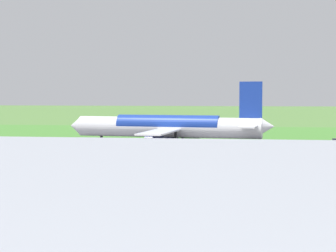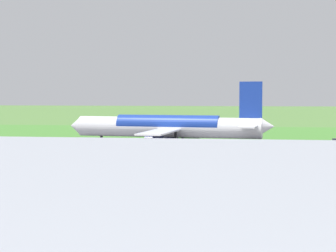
{
  "view_description": "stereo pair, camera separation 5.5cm",
  "coord_description": "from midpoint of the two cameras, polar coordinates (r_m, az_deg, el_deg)",
  "views": [
    {
      "loc": [
        -25.29,
        144.7,
        13.16
      ],
      "look_at": [
        -5.1,
        0.0,
        4.5
      ],
      "focal_mm": 61.02,
      "sensor_mm": 36.0,
      "label": 1
    },
    {
      "loc": [
        -25.35,
        144.69,
        13.16
      ],
      "look_at": [
        -5.1,
        0.0,
        4.5
      ],
      "focal_mm": 61.02,
      "sensor_mm": 36.0,
      "label": 2
    }
  ],
  "objects": [
    {
      "name": "traffic_cone_orange",
      "position": [
        181.91,
        -1.79,
        -0.67
      ],
      "size": [
        0.4,
        0.4,
        0.55
      ],
      "primitive_type": "cone",
      "color": "orange",
      "rests_on": "ground"
    },
    {
      "name": "airliner_main",
      "position": [
        146.27,
        0.15,
        -0.06
      ],
      "size": [
        54.13,
        44.4,
        15.88
      ],
      "color": "white",
      "rests_on": "ground"
    },
    {
      "name": "runway_asphalt",
      "position": [
        147.48,
        -1.95,
        -1.72
      ],
      "size": [
        600.0,
        30.0,
        0.06
      ],
      "primitive_type": "cube",
      "color": "#47474C",
      "rests_on": "ground"
    },
    {
      "name": "apron_concrete",
      "position": [
        80.71,
        -10.49,
        -6.03
      ],
      "size": [
        440.0,
        110.0,
        0.05
      ],
      "primitive_type": "cube",
      "color": "gray",
      "rests_on": "ground"
    },
    {
      "name": "ground_plane",
      "position": [
        147.48,
        -1.95,
        -1.73
      ],
      "size": [
        800.0,
        800.0,
        0.0
      ],
      "primitive_type": "plane",
      "color": "#547F3D"
    },
    {
      "name": "no_stopping_sign",
      "position": [
        182.71,
        0.56,
        -0.23
      ],
      "size": [
        0.6,
        0.1,
        2.75
      ],
      "color": "slate",
      "rests_on": "ground"
    },
    {
      "name": "grass_verge_foreground",
      "position": [
        181.02,
        -0.1,
        -0.77
      ],
      "size": [
        600.0,
        80.0,
        0.04
      ],
      "primitive_type": "cube",
      "color": "#478534",
      "rests_on": "ground"
    }
  ]
}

